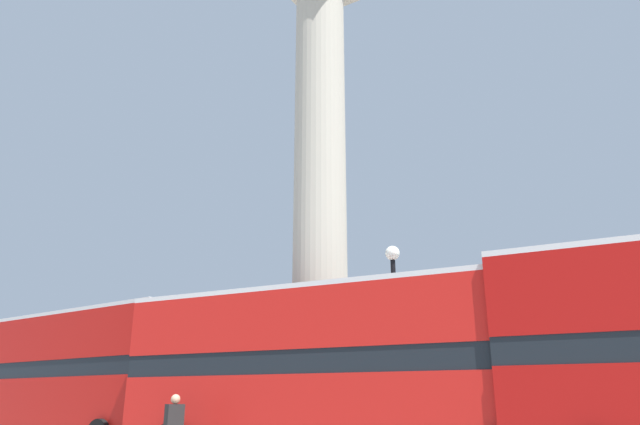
# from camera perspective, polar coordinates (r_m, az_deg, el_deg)

# --- Properties ---
(monument_column) EXTENTS (4.48, 4.48, 19.52)m
(monument_column) POSITION_cam_1_polar(r_m,az_deg,el_deg) (20.18, 0.00, -1.20)
(monument_column) COLOR #ADA593
(monument_column) RESTS_ON ground_plane
(bus_a) EXTENTS (10.88, 3.36, 4.39)m
(bus_a) POSITION_cam_1_polar(r_m,az_deg,el_deg) (22.48, -23.48, -14.47)
(bus_a) COLOR #B7140F
(bus_a) RESTS_ON ground_plane
(bus_b) EXTENTS (11.45, 3.41, 4.18)m
(bus_b) POSITION_cam_1_polar(r_m,az_deg,el_deg) (14.27, 1.89, -15.01)
(bus_b) COLOR red
(bus_b) RESTS_ON ground_plane
(equestrian_statue) EXTENTS (3.79, 3.11, 5.82)m
(equestrian_statue) POSITION_cam_1_polar(r_m,az_deg,el_deg) (28.53, -8.53, -17.82)
(equestrian_statue) COLOR #ADA593
(equestrian_statue) RESTS_ON ground_plane
(street_lamp) EXTENTS (0.42, 0.42, 5.82)m
(street_lamp) POSITION_cam_1_polar(r_m,az_deg,el_deg) (16.46, 7.59, -11.94)
(street_lamp) COLOR black
(street_lamp) RESTS_ON ground_plane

